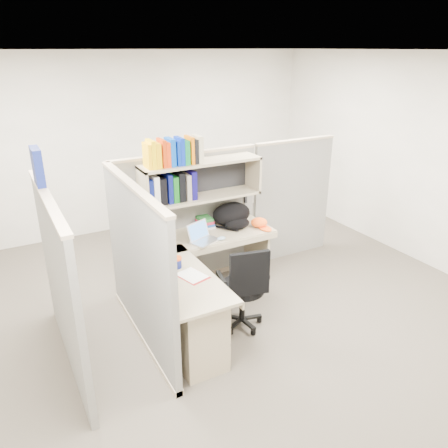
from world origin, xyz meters
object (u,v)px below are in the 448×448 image
backpack (234,216)px  laptop (205,233)px  desk (200,302)px  task_chair (244,300)px  snack_canister (176,262)px

backpack → laptop: bearing=-173.0°
desk → laptop: bearing=60.1°
laptop → task_chair: (0.09, -0.70, -0.50)m
laptop → backpack: backpack is taller
backpack → task_chair: (-0.41, -0.93, -0.53)m
snack_canister → task_chair: (0.60, -0.29, -0.45)m
desk → task_chair: task_chair is taller
desk → backpack: backpack is taller
desk → task_chair: bearing=-3.1°
laptop → task_chair: bearing=-103.9°
backpack → desk: bearing=-152.1°
desk → backpack: bearing=45.4°
laptop → desk: bearing=-141.1°
task_chair → backpack: bearing=65.9°
laptop → task_chair: task_chair is taller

